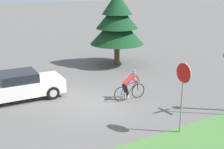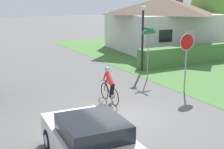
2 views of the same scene
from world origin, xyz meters
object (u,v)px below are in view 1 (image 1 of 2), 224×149
object	(u,v)px
stop_sign	(183,83)
conifer_tall_near	(117,22)
sedan_left_lane	(18,86)
cyclist	(130,86)

from	to	relation	value
stop_sign	conifer_tall_near	world-z (taller)	conifer_tall_near
sedan_left_lane	cyclist	distance (m)	5.52
sedan_left_lane	conifer_tall_near	size ratio (longest dim) A/B	0.90
cyclist	stop_sign	bearing A→B (deg)	-92.54
stop_sign	conifer_tall_near	size ratio (longest dim) A/B	0.56
cyclist	conifer_tall_near	distance (m)	7.14
stop_sign	conifer_tall_near	distance (m)	10.58
stop_sign	conifer_tall_near	xyz separation A→B (m)	(-9.97, 3.40, 0.96)
stop_sign	cyclist	bearing A→B (deg)	-3.35
sedan_left_lane	cyclist	size ratio (longest dim) A/B	2.53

